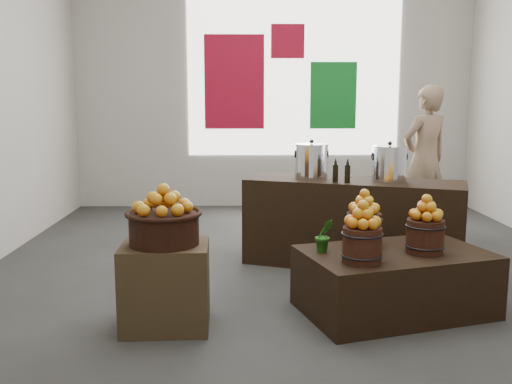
{
  "coord_description": "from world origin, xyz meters",
  "views": [
    {
      "loc": [
        -0.48,
        -5.27,
        1.64
      ],
      "look_at": [
        -0.36,
        -0.4,
        0.85
      ],
      "focal_mm": 40.0,
      "sensor_mm": 36.0,
      "label": 1
    }
  ],
  "objects_px": {
    "display_table": "(394,282)",
    "shopper": "(425,159)",
    "stock_pot_left": "(311,162)",
    "stock_pot_center": "(389,165)",
    "crate": "(166,286)",
    "counter": "(353,223)",
    "wicker_basket": "(164,229)"
  },
  "relations": [
    {
      "from": "display_table",
      "to": "shopper",
      "type": "relative_size",
      "value": 0.77
    },
    {
      "from": "display_table",
      "to": "stock_pot_left",
      "type": "distance_m",
      "value": 1.7
    },
    {
      "from": "stock_pot_center",
      "to": "shopper",
      "type": "bearing_deg",
      "value": 61.77
    },
    {
      "from": "crate",
      "to": "counter",
      "type": "xyz_separation_m",
      "value": [
        1.65,
        1.54,
        0.12
      ]
    },
    {
      "from": "counter",
      "to": "stock_pot_left",
      "type": "xyz_separation_m",
      "value": [
        -0.4,
        0.15,
        0.59
      ]
    },
    {
      "from": "counter",
      "to": "stock_pot_left",
      "type": "height_order",
      "value": "stock_pot_left"
    },
    {
      "from": "crate",
      "to": "stock_pot_left",
      "type": "bearing_deg",
      "value": 53.58
    },
    {
      "from": "wicker_basket",
      "to": "shopper",
      "type": "distance_m",
      "value": 4.15
    },
    {
      "from": "wicker_basket",
      "to": "counter",
      "type": "height_order",
      "value": "counter"
    },
    {
      "from": "wicker_basket",
      "to": "counter",
      "type": "relative_size",
      "value": 0.24
    },
    {
      "from": "counter",
      "to": "shopper",
      "type": "xyz_separation_m",
      "value": [
        1.17,
        1.49,
        0.48
      ]
    },
    {
      "from": "counter",
      "to": "stock_pot_left",
      "type": "relative_size",
      "value": 6.47
    },
    {
      "from": "wicker_basket",
      "to": "stock_pot_left",
      "type": "xyz_separation_m",
      "value": [
        1.25,
        1.69,
        0.29
      ]
    },
    {
      "from": "crate",
      "to": "counter",
      "type": "distance_m",
      "value": 2.26
    },
    {
      "from": "wicker_basket",
      "to": "shopper",
      "type": "relative_size",
      "value": 0.27
    },
    {
      "from": "crate",
      "to": "shopper",
      "type": "bearing_deg",
      "value": 47.0
    },
    {
      "from": "counter",
      "to": "stock_pot_center",
      "type": "relative_size",
      "value": 6.47
    },
    {
      "from": "crate",
      "to": "shopper",
      "type": "distance_m",
      "value": 4.19
    },
    {
      "from": "crate",
      "to": "shopper",
      "type": "relative_size",
      "value": 0.34
    },
    {
      "from": "counter",
      "to": "shopper",
      "type": "bearing_deg",
      "value": 72.05
    },
    {
      "from": "display_table",
      "to": "counter",
      "type": "distance_m",
      "value": 1.3
    },
    {
      "from": "crate",
      "to": "shopper",
      "type": "height_order",
      "value": "shopper"
    },
    {
      "from": "stock_pot_center",
      "to": "wicker_basket",
      "type": "bearing_deg",
      "value": -144.02
    },
    {
      "from": "wicker_basket",
      "to": "stock_pot_center",
      "type": "distance_m",
      "value": 2.45
    },
    {
      "from": "counter",
      "to": "stock_pot_center",
      "type": "bearing_deg",
      "value": -0.0
    },
    {
      "from": "crate",
      "to": "counter",
      "type": "height_order",
      "value": "counter"
    },
    {
      "from": "crate",
      "to": "display_table",
      "type": "relative_size",
      "value": 0.44
    },
    {
      "from": "stock_pot_left",
      "to": "wicker_basket",
      "type": "bearing_deg",
      "value": -126.42
    },
    {
      "from": "stock_pot_left",
      "to": "stock_pot_center",
      "type": "relative_size",
      "value": 1.0
    },
    {
      "from": "crate",
      "to": "counter",
      "type": "bearing_deg",
      "value": 43.05
    },
    {
      "from": "stock_pot_left",
      "to": "stock_pot_center",
      "type": "height_order",
      "value": "same"
    },
    {
      "from": "counter",
      "to": "shopper",
      "type": "height_order",
      "value": "shopper"
    }
  ]
}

